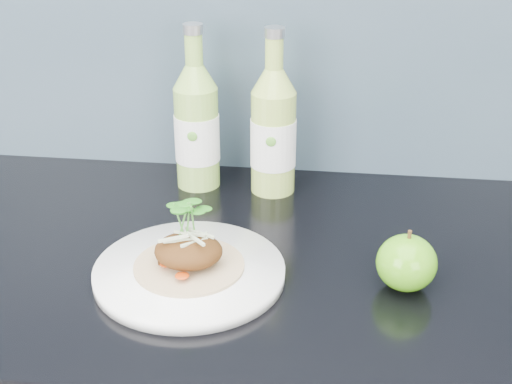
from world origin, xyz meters
TOP-DOWN VIEW (x-y plane):
  - dinner_plate at (-0.05, 1.62)m, footprint 0.33×0.33m
  - pork_taco at (-0.05, 1.62)m, footprint 0.14×0.14m
  - green_apple at (0.23, 1.63)m, footprint 0.09×0.09m
  - cider_bottle_left at (-0.09, 1.90)m, footprint 0.09×0.09m
  - cider_bottle_right at (0.03, 1.89)m, footprint 0.07×0.08m

SIDE VIEW (x-z plane):
  - dinner_plate at x=-0.05m, z-range 0.90..0.92m
  - green_apple at x=0.23m, z-range 0.90..0.98m
  - pork_taco at x=-0.05m, z-range 0.90..0.99m
  - cider_bottle_left at x=-0.09m, z-range 0.87..1.13m
  - cider_bottle_right at x=0.03m, z-range 0.87..1.13m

